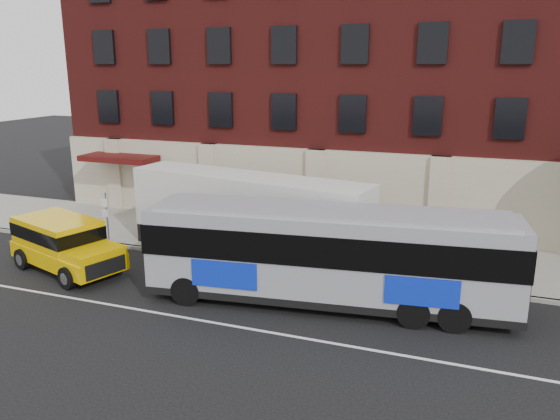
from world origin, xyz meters
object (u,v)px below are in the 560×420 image
(city_bus, at_px, (329,253))
(yellow_suv, at_px, (63,241))
(sign_pole, at_px, (106,215))
(shipping_container, at_px, (248,217))

(city_bus, relative_size, yellow_suv, 2.28)
(city_bus, height_order, yellow_suv, city_bus)
(sign_pole, relative_size, yellow_suv, 0.44)
(yellow_suv, bearing_deg, sign_pole, 96.66)
(sign_pole, bearing_deg, city_bus, -14.22)
(city_bus, bearing_deg, yellow_suv, -177.73)
(city_bus, bearing_deg, sign_pole, 165.78)
(sign_pole, distance_m, city_bus, 11.88)
(yellow_suv, xyz_separation_m, shipping_container, (6.52, 4.01, 0.60))
(sign_pole, height_order, shipping_container, shipping_container)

